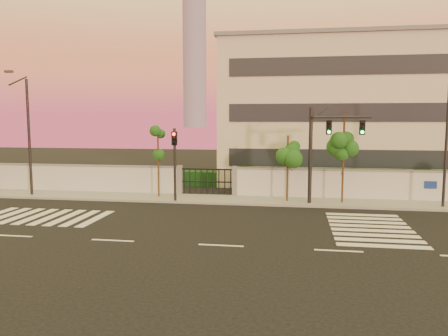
# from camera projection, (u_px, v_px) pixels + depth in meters

# --- Properties ---
(ground) EXTENTS (120.00, 120.00, 0.00)m
(ground) POSITION_uv_depth(u_px,v_px,m) (221.00, 246.00, 19.05)
(ground) COLOR black
(ground) RESTS_ON ground
(sidewalk) EXTENTS (60.00, 3.00, 0.15)m
(sidewalk) POSITION_uv_depth(u_px,v_px,m) (247.00, 200.00, 29.35)
(sidewalk) COLOR gray
(sidewalk) RESTS_ON ground
(perimeter_wall) EXTENTS (60.00, 0.36, 2.20)m
(perimeter_wall) POSITION_uv_depth(u_px,v_px,m) (250.00, 182.00, 30.69)
(perimeter_wall) COLOR silver
(perimeter_wall) RESTS_ON ground
(hedge_row) EXTENTS (41.00, 4.25, 1.80)m
(hedge_row) POSITION_uv_depth(u_px,v_px,m) (268.00, 181.00, 33.24)
(hedge_row) COLOR #103816
(hedge_row) RESTS_ON ground
(institutional_building) EXTENTS (24.40, 12.40, 12.25)m
(institutional_building) POSITION_uv_depth(u_px,v_px,m) (362.00, 112.00, 38.54)
(institutional_building) COLOR beige
(institutional_building) RESTS_ON ground
(distant_skyscraper) EXTENTS (16.00, 16.00, 118.00)m
(distant_skyscraper) POSITION_uv_depth(u_px,v_px,m) (194.00, 36.00, 297.16)
(distant_skyscraper) COLOR gray
(distant_skyscraper) RESTS_ON ground
(road_markings) EXTENTS (57.00, 7.62, 0.02)m
(road_markings) POSITION_uv_depth(u_px,v_px,m) (203.00, 224.00, 22.98)
(road_markings) COLOR silver
(road_markings) RESTS_ON ground
(street_tree_c) EXTENTS (1.34, 1.07, 5.06)m
(street_tree_c) POSITION_uv_depth(u_px,v_px,m) (158.00, 145.00, 30.06)
(street_tree_c) COLOR #382314
(street_tree_c) RESTS_ON ground
(street_tree_d) EXTENTS (1.52, 1.21, 4.44)m
(street_tree_d) POSITION_uv_depth(u_px,v_px,m) (288.00, 153.00, 28.46)
(street_tree_d) COLOR #382314
(street_tree_d) RESTS_ON ground
(street_tree_e) EXTENTS (1.60, 1.27, 5.86)m
(street_tree_e) POSITION_uv_depth(u_px,v_px,m) (344.00, 138.00, 27.82)
(street_tree_e) COLOR #382314
(street_tree_e) RESTS_ON ground
(traffic_signal_main) EXTENTS (3.87, 1.36, 6.24)m
(traffic_signal_main) POSITION_uv_depth(u_px,v_px,m) (323.00, 144.00, 27.50)
(traffic_signal_main) COLOR black
(traffic_signal_main) RESTS_ON ground
(traffic_signal_secondary) EXTENTS (0.38, 0.36, 4.91)m
(traffic_signal_secondary) POSITION_uv_depth(u_px,v_px,m) (175.00, 156.00, 28.48)
(traffic_signal_secondary) COLOR black
(traffic_signal_secondary) RESTS_ON ground
(streetlight_west) EXTENTS (0.52, 2.09, 8.67)m
(streetlight_west) POSITION_uv_depth(u_px,v_px,m) (27.00, 131.00, 30.49)
(streetlight_west) COLOR black
(streetlight_west) RESTS_ON ground
(streetlight_east) EXTENTS (0.48, 1.94, 8.07)m
(streetlight_east) POSITION_uv_depth(u_px,v_px,m) (448.00, 138.00, 26.23)
(streetlight_east) COLOR black
(streetlight_east) RESTS_ON ground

